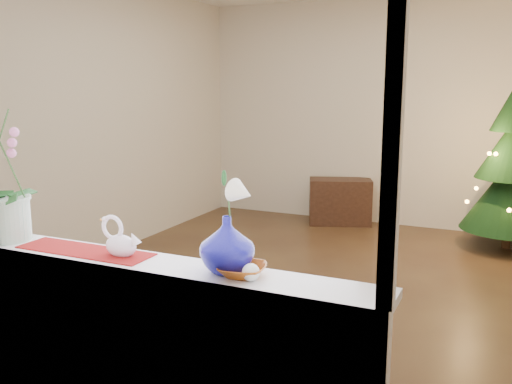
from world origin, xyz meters
TOP-DOWN VIEW (x-y plane):
  - ground at (0.00, 0.00)m, footprint 5.00×5.00m
  - wall_back at (0.00, 2.50)m, footprint 4.50×0.10m
  - wall_front at (0.00, -2.50)m, footprint 4.50×0.10m
  - wall_left at (-2.25, 0.00)m, footprint 0.10×5.00m
  - window_apron at (0.00, -2.46)m, footprint 2.20×0.08m
  - windowsill at (0.00, -2.37)m, footprint 2.20×0.26m
  - window_frame at (0.00, -2.47)m, footprint 2.22×0.06m
  - runner at (-0.38, -2.37)m, footprint 0.70×0.20m
  - orchid_pot at (-0.88, -2.38)m, footprint 0.34×0.34m
  - swan at (-0.17, -2.36)m, footprint 0.22×0.10m
  - blue_vase at (0.38, -2.35)m, footprint 0.32×0.32m
  - lily at (0.38, -2.35)m, footprint 0.16×0.09m
  - paperweight at (0.52, -2.42)m, footprint 0.08×0.08m
  - amber_dish at (0.46, -2.38)m, footprint 0.21×0.21m
  - side_table at (-0.46, 2.25)m, footprint 0.83×0.61m

SIDE VIEW (x-z plane):
  - ground at x=0.00m, z-range 0.00..0.00m
  - side_table at x=-0.46m, z-range 0.00..0.56m
  - window_apron at x=0.00m, z-range 0.00..0.88m
  - windowsill at x=0.00m, z-range 0.88..0.92m
  - runner at x=-0.38m, z-range 0.92..0.93m
  - amber_dish at x=0.46m, z-range 0.92..0.96m
  - paperweight at x=0.52m, z-range 0.92..0.99m
  - swan at x=-0.17m, z-range 0.92..1.10m
  - blue_vase at x=0.38m, z-range 0.92..1.20m
  - orchid_pot at x=-0.88m, z-range 0.92..1.66m
  - lily at x=0.38m, z-range 1.20..1.41m
  - wall_back at x=0.00m, z-range 0.00..2.70m
  - wall_front at x=0.00m, z-range 0.00..2.70m
  - wall_left at x=-2.25m, z-range 0.00..2.70m
  - window_frame at x=0.00m, z-range 0.90..2.50m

